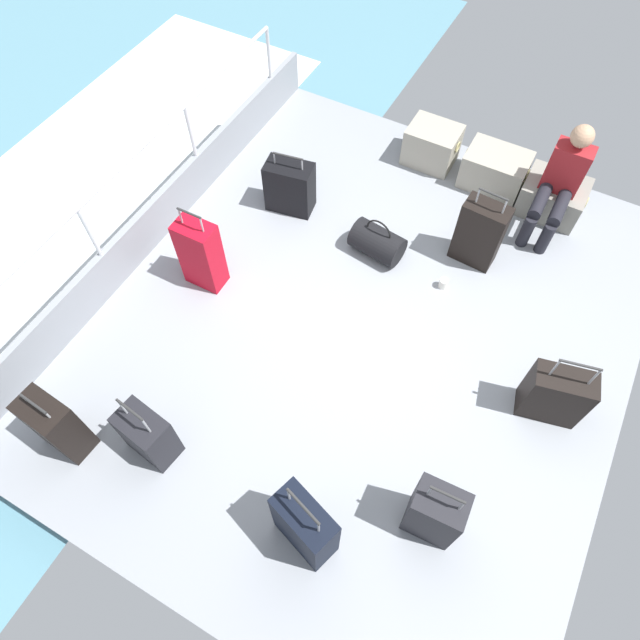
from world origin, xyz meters
The scene contains 18 objects.
ground_plane centered at (0.00, 0.00, -0.03)m, with size 4.40×5.20×0.06m, color gray.
gunwale_port centered at (-2.17, 0.00, 0.23)m, with size 0.06×5.20×0.45m, color gray.
railing_port centered at (-2.17, 0.00, 0.78)m, with size 0.04×4.20×1.02m.
sea_wake centered at (-3.60, 0.00, -0.34)m, with size 12.00×12.00×0.01m.
cargo_crate_0 centered at (-0.30, 2.20, 0.21)m, with size 0.55×0.41×0.41m.
cargo_crate_1 centered at (0.39, 2.18, 0.19)m, with size 0.65×0.44×0.38m.
cargo_crate_2 centered at (1.01, 2.11, 0.17)m, with size 0.62×0.48×0.34m.
passenger_seated centered at (1.01, 1.93, 0.54)m, with size 0.34×0.66×1.04m.
suitcase_0 centered at (1.61, -0.02, 0.27)m, with size 0.49×0.32×0.77m.
suitcase_1 centered at (0.42, -1.77, 0.34)m, with size 0.48×0.34×0.88m.
suitcase_2 centered at (-1.48, -0.24, 0.36)m, with size 0.35×0.23×0.89m.
suitcase_3 centered at (-0.92, -1.75, 0.25)m, with size 0.41×0.29×0.73m.
suitcase_4 centered at (1.14, -1.27, 0.30)m, with size 0.36×0.27×0.76m.
suitcase_5 centered at (0.56, 1.17, 0.34)m, with size 0.41×0.25×0.83m.
suitcase_6 centered at (-1.26, 0.92, 0.27)m, with size 0.49×0.33×0.66m.
suitcase_7 centered at (-1.52, -2.02, 0.31)m, with size 0.40×0.26×0.71m.
duffel_bag centered at (-0.25, 0.79, 0.15)m, with size 0.52×0.36×0.43m.
paper_cup centered at (0.45, 0.72, 0.05)m, with size 0.08×0.08×0.10m, color white.
Camera 1 is at (0.89, -2.42, 4.16)m, focal length 31.31 mm.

